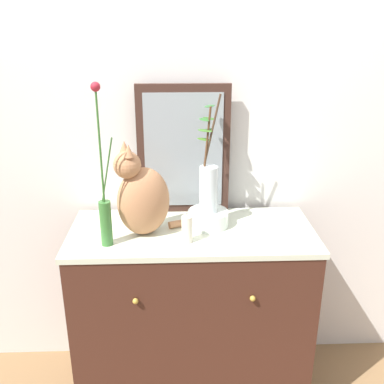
{
  "coord_description": "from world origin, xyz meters",
  "views": [
    {
      "loc": [
        -0.07,
        -1.75,
        1.73
      ],
      "look_at": [
        0.0,
        0.0,
        1.06
      ],
      "focal_mm": 41.35,
      "sensor_mm": 36.0,
      "label": 1
    }
  ],
  "objects_px": {
    "sideboard": "(192,313)",
    "vase_slim_green": "(105,208)",
    "mirror_leaning": "(184,150)",
    "bowl_porcelain": "(208,218)",
    "vase_glass_clear": "(208,184)",
    "candle_pillar": "(187,229)",
    "cat_sitting": "(142,197)"
  },
  "relations": [
    {
      "from": "sideboard",
      "to": "vase_slim_green",
      "type": "relative_size",
      "value": 1.64
    },
    {
      "from": "mirror_leaning",
      "to": "bowl_porcelain",
      "type": "relative_size",
      "value": 3.32
    },
    {
      "from": "vase_glass_clear",
      "to": "candle_pillar",
      "type": "height_order",
      "value": "vase_glass_clear"
    },
    {
      "from": "mirror_leaning",
      "to": "vase_glass_clear",
      "type": "relative_size",
      "value": 1.17
    },
    {
      "from": "sideboard",
      "to": "bowl_porcelain",
      "type": "height_order",
      "value": "bowl_porcelain"
    },
    {
      "from": "sideboard",
      "to": "bowl_porcelain",
      "type": "distance_m",
      "value": 0.48
    },
    {
      "from": "cat_sitting",
      "to": "bowl_porcelain",
      "type": "distance_m",
      "value": 0.32
    },
    {
      "from": "vase_glass_clear",
      "to": "bowl_porcelain",
      "type": "bearing_deg",
      "value": -82.4
    },
    {
      "from": "mirror_leaning",
      "to": "candle_pillar",
      "type": "xyz_separation_m",
      "value": [
        0.01,
        -0.33,
        -0.24
      ]
    },
    {
      "from": "bowl_porcelain",
      "to": "mirror_leaning",
      "type": "bearing_deg",
      "value": 121.79
    },
    {
      "from": "vase_slim_green",
      "to": "vase_glass_clear",
      "type": "height_order",
      "value": "vase_slim_green"
    },
    {
      "from": "sideboard",
      "to": "candle_pillar",
      "type": "relative_size",
      "value": 8.41
    },
    {
      "from": "bowl_porcelain",
      "to": "vase_glass_clear",
      "type": "distance_m",
      "value": 0.16
    },
    {
      "from": "sideboard",
      "to": "cat_sitting",
      "type": "distance_m",
      "value": 0.64
    },
    {
      "from": "vase_slim_green",
      "to": "candle_pillar",
      "type": "bearing_deg",
      "value": 1.59
    },
    {
      "from": "vase_slim_green",
      "to": "sideboard",
      "type": "bearing_deg",
      "value": 18.63
    },
    {
      "from": "bowl_porcelain",
      "to": "vase_glass_clear",
      "type": "xyz_separation_m",
      "value": [
        -0.0,
        0.0,
        0.16
      ]
    },
    {
      "from": "cat_sitting",
      "to": "sideboard",
      "type": "bearing_deg",
      "value": 6.55
    },
    {
      "from": "vase_slim_green",
      "to": "vase_glass_clear",
      "type": "relative_size",
      "value": 1.27
    },
    {
      "from": "sideboard",
      "to": "cat_sitting",
      "type": "xyz_separation_m",
      "value": [
        -0.21,
        -0.02,
        0.61
      ]
    },
    {
      "from": "bowl_porcelain",
      "to": "vase_glass_clear",
      "type": "relative_size",
      "value": 0.35
    },
    {
      "from": "bowl_porcelain",
      "to": "candle_pillar",
      "type": "relative_size",
      "value": 1.42
    },
    {
      "from": "bowl_porcelain",
      "to": "candle_pillar",
      "type": "height_order",
      "value": "candle_pillar"
    },
    {
      "from": "bowl_porcelain",
      "to": "candle_pillar",
      "type": "bearing_deg",
      "value": -122.08
    },
    {
      "from": "vase_slim_green",
      "to": "candle_pillar",
      "type": "relative_size",
      "value": 5.13
    },
    {
      "from": "bowl_porcelain",
      "to": "vase_slim_green",
      "type": "bearing_deg",
      "value": -158.74
    },
    {
      "from": "candle_pillar",
      "to": "vase_slim_green",
      "type": "bearing_deg",
      "value": -178.41
    },
    {
      "from": "mirror_leaning",
      "to": "vase_slim_green",
      "type": "xyz_separation_m",
      "value": [
        -0.32,
        -0.34,
        -0.14
      ]
    },
    {
      "from": "cat_sitting",
      "to": "vase_slim_green",
      "type": "height_order",
      "value": "vase_slim_green"
    },
    {
      "from": "cat_sitting",
      "to": "candle_pillar",
      "type": "height_order",
      "value": "cat_sitting"
    },
    {
      "from": "vase_slim_green",
      "to": "vase_glass_clear",
      "type": "distance_m",
      "value": 0.46
    },
    {
      "from": "cat_sitting",
      "to": "candle_pillar",
      "type": "relative_size",
      "value": 3.21
    }
  ]
}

